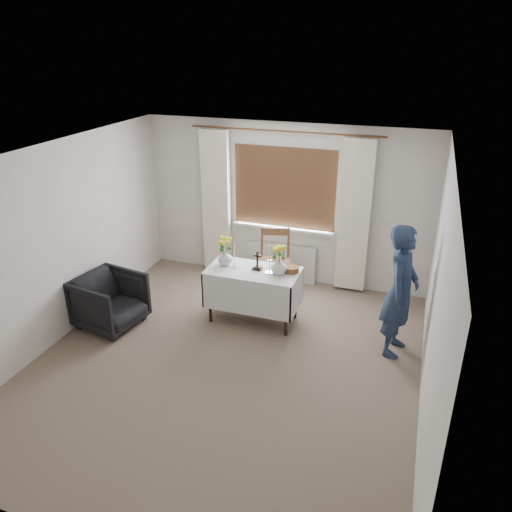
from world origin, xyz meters
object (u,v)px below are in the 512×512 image
Objects in this scene: person at (401,291)px; flower_vase_left at (225,258)px; wooden_chair at (274,264)px; wooden_cross at (257,260)px; flower_vase_right at (279,266)px; altar_table at (253,295)px; armchair at (110,301)px.

flower_vase_left is (-2.33, 0.17, 0.03)m from person.
wooden_chair is 3.83× the size of wooden_cross.
flower_vase_right reaches higher than flower_vase_left.
altar_table is 4.67× the size of wooden_cross.
wooden_chair is at bearing 110.43° from flower_vase_right.
wooden_chair is 2.42m from armchair.
person is 2.34m from flower_vase_left.
armchair is 2.32m from flower_vase_right.
wooden_chair is at bearing 94.91° from wooden_cross.
altar_table is at bearing -57.54° from armchair.
person is at bearing -3.80° from altar_table.
wooden_chair is 1.27× the size of armchair.
flower_vase_right is (0.78, -0.05, 0.00)m from flower_vase_left.
altar_table is 0.61m from flower_vase_right.
person is at bearing 0.27° from wooden_cross.
wooden_cross reaches higher than flower_vase_left.
armchair is 3.78m from person.
person is (1.91, -0.13, 0.46)m from altar_table.
person reaches higher than armchair.
wooden_chair is 0.94m from flower_vase_right.
altar_table is at bearing 95.63° from person.
altar_table is 5.67× the size of flower_vase_right.
wooden_chair reaches higher than flower_vase_left.
wooden_chair is at bearing 86.17° from altar_table.
armchair is 3.01× the size of wooden_cross.
wooden_chair is 4.82× the size of flower_vase_left.
person is (3.69, 0.62, 0.47)m from armchair.
flower_vase_left is at bearing -136.13° from wooden_chair.
armchair is (-1.83, -1.57, -0.14)m from wooden_chair.
wooden_cross is at bearing -57.03° from armchair.
flower_vase_left reaches higher than armchair.
person reaches higher than wooden_chair.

